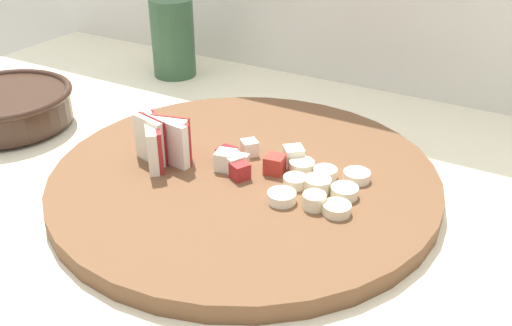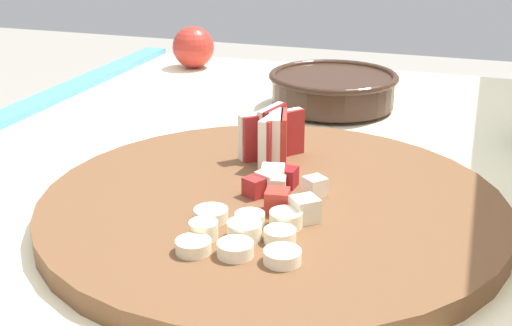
{
  "view_description": "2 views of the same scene",
  "coord_description": "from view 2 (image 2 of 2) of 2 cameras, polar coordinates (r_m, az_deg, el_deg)",
  "views": [
    {
      "loc": [
        0.34,
        -0.43,
        1.25
      ],
      "look_at": [
        0.06,
        0.05,
        0.94
      ],
      "focal_mm": 40.24,
      "sensor_mm": 36.0,
      "label": 1
    },
    {
      "loc": [
        0.6,
        0.22,
        1.19
      ],
      "look_at": [
        0.06,
        0.03,
        0.97
      ],
      "focal_mm": 47.92,
      "sensor_mm": 36.0,
      "label": 2
    }
  ],
  "objects": [
    {
      "name": "apple_wedge_fan",
      "position": [
        0.72,
        1.47,
        2.24
      ],
      "size": [
        0.07,
        0.06,
        0.05
      ],
      "color": "#A32323",
      "rests_on": "cutting_board"
    },
    {
      "name": "cutting_board",
      "position": [
        0.64,
        1.36,
        -3.64
      ],
      "size": [
        0.43,
        0.43,
        0.02
      ],
      "primitive_type": "cylinder",
      "color": "brown",
      "rests_on": "tiled_countertop"
    },
    {
      "name": "whole_apple",
      "position": [
        1.22,
        -5.26,
        9.61
      ],
      "size": [
        0.07,
        0.07,
        0.07
      ],
      "primitive_type": "sphere",
      "color": "#B22D23",
      "rests_on": "tiled_countertop"
    },
    {
      "name": "apple_dice_pile",
      "position": [
        0.63,
        2.19,
        -2.09
      ],
      "size": [
        0.09,
        0.08,
        0.02
      ],
      "color": "white",
      "rests_on": "cutting_board"
    },
    {
      "name": "ceramic_bowl",
      "position": [
        0.98,
        6.44,
        6.24
      ],
      "size": [
        0.18,
        0.18,
        0.05
      ],
      "color": "#382319",
      "rests_on": "tiled_countertop"
    },
    {
      "name": "banana_slice_rows",
      "position": [
        0.56,
        -1.07,
        -5.82
      ],
      "size": [
        0.09,
        0.11,
        0.02
      ],
      "color": "white",
      "rests_on": "cutting_board"
    }
  ]
}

